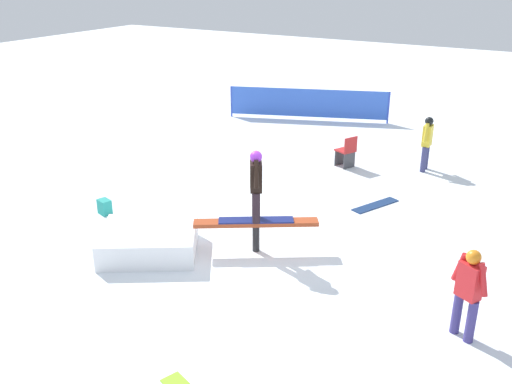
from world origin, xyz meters
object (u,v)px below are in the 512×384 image
bystander_yellow (427,141)px  backpack_on_snow (105,207)px  bystander_red (468,289)px  folding_chair (346,152)px  loose_snowboard_navy (375,205)px  rail_feature (256,225)px  main_rider_on_rail (256,187)px

bystander_yellow → backpack_on_snow: (-5.40, -6.48, -0.66)m
bystander_red → folding_chair: bystander_red is taller
loose_snowboard_navy → folding_chair: 2.71m
rail_feature → backpack_on_snow: rail_feature is taller
rail_feature → backpack_on_snow: size_ratio=6.41×
bystander_yellow → folding_chair: 2.13m
rail_feature → bystander_red: bystander_red is taller
main_rider_on_rail → loose_snowboard_navy: (1.28, 3.29, -1.34)m
rail_feature → main_rider_on_rail: main_rider_on_rail is taller
bystander_yellow → loose_snowboard_navy: bearing=-8.0°
rail_feature → bystander_red: bearing=-43.4°
rail_feature → backpack_on_snow: (-3.80, -0.21, -0.38)m
bystander_yellow → loose_snowboard_navy: (-0.31, -2.97, -0.82)m
bystander_red → rail_feature: bearing=-162.4°
bystander_yellow → folding_chair: bystander_yellow is taller
rail_feature → loose_snowboard_navy: bearing=36.3°
rail_feature → loose_snowboard_navy: (1.28, 3.29, -0.54)m
backpack_on_snow → folding_chair: bearing=75.1°
rail_feature → folding_chair: folding_chair is taller
rail_feature → bystander_yellow: (1.60, 6.27, 0.28)m
rail_feature → loose_snowboard_navy: rail_feature is taller
main_rider_on_rail → bystander_red: size_ratio=0.96×
bystander_yellow → bystander_red: size_ratio=1.00×
main_rider_on_rail → bystander_yellow: bearing=43.5°
folding_chair → backpack_on_snow: 6.64m
bystander_red → folding_chair: size_ratio=1.68×
backpack_on_snow → bystander_red: bearing=12.5°
rail_feature → folding_chair: (-0.33, 5.44, -0.14)m
bystander_red → backpack_on_snow: 7.93m
bystander_red → loose_snowboard_navy: size_ratio=1.14×
backpack_on_snow → loose_snowboard_navy: bearing=51.3°
bystander_yellow → bystander_red: same height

